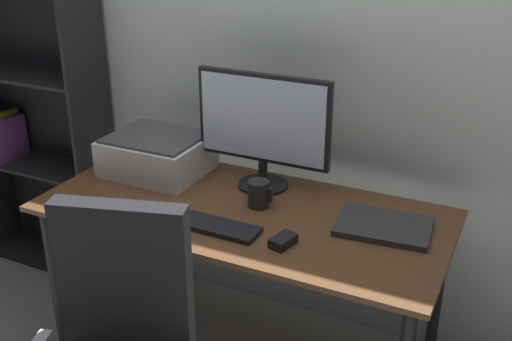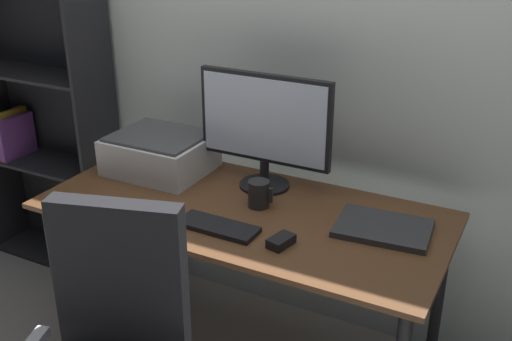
{
  "view_description": "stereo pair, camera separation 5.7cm",
  "coord_description": "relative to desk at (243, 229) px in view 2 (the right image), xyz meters",
  "views": [
    {
      "loc": [
        0.93,
        -1.8,
        1.78
      ],
      "look_at": [
        0.05,
        0.01,
        0.9
      ],
      "focal_mm": 42.87,
      "sensor_mm": 36.0,
      "label": 1
    },
    {
      "loc": [
        0.98,
        -1.77,
        1.78
      ],
      "look_at": [
        0.05,
        0.01,
        0.9
      ],
      "focal_mm": 42.87,
      "sensor_mm": 36.0,
      "label": 2
    }
  ],
  "objects": [
    {
      "name": "back_wall",
      "position": [
        0.0,
        0.52,
        0.65
      ],
      "size": [
        6.4,
        0.1,
        2.6
      ],
      "primitive_type": "cube",
      "color": "beige",
      "rests_on": "ground"
    },
    {
      "name": "desk",
      "position": [
        0.0,
        0.0,
        0.0
      ],
      "size": [
        1.52,
        0.7,
        0.74
      ],
      "color": "#56351E",
      "rests_on": "ground"
    },
    {
      "name": "monitor",
      "position": [
        -0.01,
        0.21,
        0.35
      ],
      "size": [
        0.55,
        0.2,
        0.46
      ],
      "color": "black",
      "rests_on": "desk"
    },
    {
      "name": "keyboard",
      "position": [
        0.0,
        -0.18,
        0.1
      ],
      "size": [
        0.29,
        0.11,
        0.02
      ],
      "primitive_type": "cube",
      "rotation": [
        0.0,
        0.0,
        -0.01
      ],
      "color": "black",
      "rests_on": "desk"
    },
    {
      "name": "mouse",
      "position": [
        0.24,
        -0.18,
        0.1
      ],
      "size": [
        0.08,
        0.11,
        0.03
      ],
      "primitive_type": "cube",
      "rotation": [
        0.0,
        0.0,
        -0.24
      ],
      "color": "black",
      "rests_on": "desk"
    },
    {
      "name": "coffee_mug",
      "position": [
        0.05,
        0.04,
        0.14
      ],
      "size": [
        0.1,
        0.08,
        0.1
      ],
      "color": "black",
      "rests_on": "desk"
    },
    {
      "name": "laptop",
      "position": [
        0.51,
        0.07,
        0.1
      ],
      "size": [
        0.34,
        0.26,
        0.02
      ],
      "primitive_type": "cube",
      "rotation": [
        0.0,
        0.0,
        0.09
      ],
      "color": "#2D2D30",
      "rests_on": "desk"
    },
    {
      "name": "printer",
      "position": [
        -0.47,
        0.15,
        0.17
      ],
      "size": [
        0.4,
        0.34,
        0.16
      ],
      "color": "silver",
      "rests_on": "desk"
    },
    {
      "name": "bookshelf",
      "position": [
        -1.35,
        0.35,
        0.11
      ],
      "size": [
        0.76,
        0.28,
        1.57
      ],
      "color": "black",
      "rests_on": "ground"
    }
  ]
}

